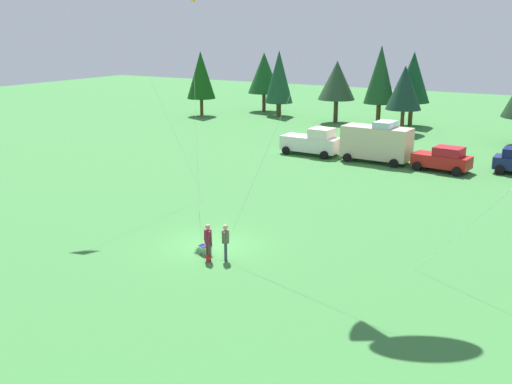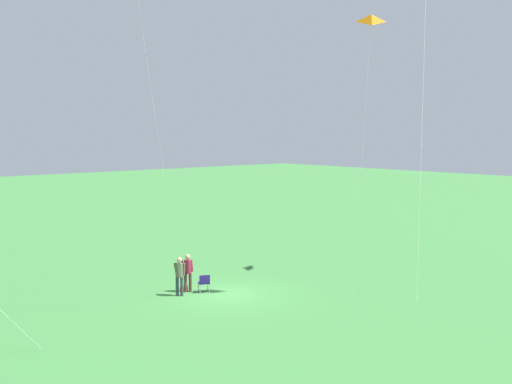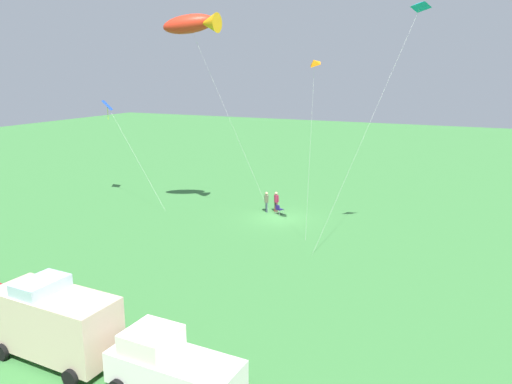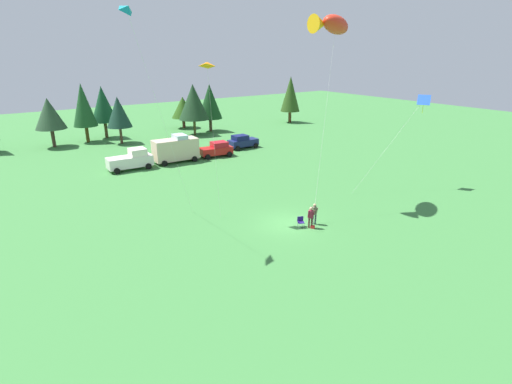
{
  "view_description": "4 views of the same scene",
  "coord_description": "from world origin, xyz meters",
  "px_view_note": "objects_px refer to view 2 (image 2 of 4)",
  "views": [
    {
      "loc": [
        16.12,
        -22.95,
        10.48
      ],
      "look_at": [
        1.69,
        1.53,
        2.63
      ],
      "focal_mm": 42.0,
      "sensor_mm": 36.0,
      "label": 1
    },
    {
      "loc": [
        19.82,
        24.33,
        7.55
      ],
      "look_at": [
        -1.06,
        0.8,
        4.62
      ],
      "focal_mm": 50.0,
      "sensor_mm": 36.0,
      "label": 2
    },
    {
      "loc": [
        -14.74,
        35.69,
        11.55
      ],
      "look_at": [
        1.2,
        1.85,
        2.47
      ],
      "focal_mm": 35.0,
      "sensor_mm": 36.0,
      "label": 3
    },
    {
      "loc": [
        -18.66,
        -22.46,
        13.04
      ],
      "look_at": [
        -1.48,
        2.26,
        2.33
      ],
      "focal_mm": 28.0,
      "sensor_mm": 36.0,
      "label": 4
    }
  ],
  "objects_px": {
    "person_kite_flyer": "(179,273)",
    "kite_delta_orange": "(371,20)",
    "backpack_on_grass": "(184,289)",
    "folding_chair": "(204,282)",
    "person_spectator": "(188,270)"
  },
  "relations": [
    {
      "from": "person_kite_flyer",
      "to": "kite_delta_orange",
      "type": "xyz_separation_m",
      "value": [
        -5.83,
        5.91,
        10.99
      ]
    },
    {
      "from": "backpack_on_grass",
      "to": "kite_delta_orange",
      "type": "distance_m",
      "value": 14.5
    },
    {
      "from": "folding_chair",
      "to": "kite_delta_orange",
      "type": "distance_m",
      "value": 13.66
    },
    {
      "from": "person_spectator",
      "to": "person_kite_flyer",
      "type": "bearing_deg",
      "value": 143.77
    },
    {
      "from": "person_kite_flyer",
      "to": "kite_delta_orange",
      "type": "height_order",
      "value": "kite_delta_orange"
    },
    {
      "from": "kite_delta_orange",
      "to": "folding_chair",
      "type": "bearing_deg",
      "value": -50.94
    },
    {
      "from": "person_kite_flyer",
      "to": "backpack_on_grass",
      "type": "xyz_separation_m",
      "value": [
        -0.62,
        -0.53,
        -0.91
      ]
    },
    {
      "from": "person_kite_flyer",
      "to": "backpack_on_grass",
      "type": "relative_size",
      "value": 5.44
    },
    {
      "from": "person_kite_flyer",
      "to": "folding_chair",
      "type": "height_order",
      "value": "person_kite_flyer"
    },
    {
      "from": "person_spectator",
      "to": "kite_delta_orange",
      "type": "xyz_separation_m",
      "value": [
        -5.11,
        6.28,
        10.99
      ]
    },
    {
      "from": "person_kite_flyer",
      "to": "folding_chair",
      "type": "bearing_deg",
      "value": -43.83
    },
    {
      "from": "person_spectator",
      "to": "kite_delta_orange",
      "type": "distance_m",
      "value": 13.65
    },
    {
      "from": "folding_chair",
      "to": "person_kite_flyer",
      "type": "bearing_deg",
      "value": 105.61
    },
    {
      "from": "kite_delta_orange",
      "to": "backpack_on_grass",
      "type": "bearing_deg",
      "value": -51.01
    },
    {
      "from": "folding_chair",
      "to": "kite_delta_orange",
      "type": "xyz_separation_m",
      "value": [
        -4.62,
        5.69,
        11.53
      ]
    }
  ]
}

